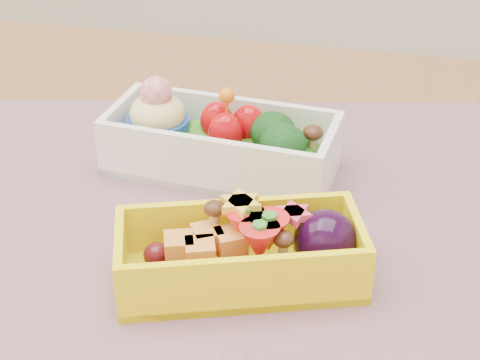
% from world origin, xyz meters
% --- Properties ---
extents(table, '(1.20, 0.80, 0.75)m').
position_xyz_m(table, '(0.00, 0.00, 0.65)').
color(table, brown).
rests_on(table, ground).
extents(placemat, '(0.63, 0.53, 0.00)m').
position_xyz_m(placemat, '(-0.02, 0.02, 0.75)').
color(placemat, '#9E6D78').
rests_on(placemat, table).
extents(bento_white, '(0.20, 0.10, 0.08)m').
position_xyz_m(bento_white, '(-0.04, 0.10, 0.78)').
color(bento_white, white).
rests_on(bento_white, placemat).
extents(bento_yellow, '(0.18, 0.12, 0.05)m').
position_xyz_m(bento_yellow, '(0.01, -0.04, 0.78)').
color(bento_yellow, '#FFE70D').
rests_on(bento_yellow, placemat).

